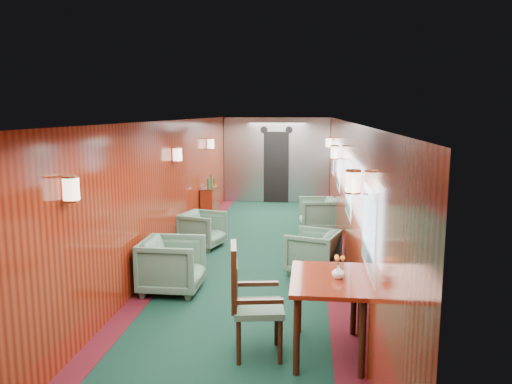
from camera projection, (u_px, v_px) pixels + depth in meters
room at (253, 168)px, 8.21m from camera, size 12.00×12.10×2.40m
bulkhead at (276, 160)px, 14.08m from camera, size 2.98×0.17×2.39m
windows_right at (343, 178)px, 8.33m from camera, size 0.02×8.60×0.80m
wall_sconces at (256, 155)px, 8.74m from camera, size 2.97×7.97×0.25m
dining_table at (328, 290)px, 5.22m from camera, size 0.78×1.12×0.84m
side_chair at (247, 296)px, 5.19m from camera, size 0.61×0.63×1.20m
credenza at (210, 204)px, 11.54m from camera, size 0.30×0.94×1.12m
flower_vase at (338, 272)px, 5.16m from camera, size 0.17×0.17×0.14m
armchair_left_near at (172, 265)px, 7.10m from camera, size 0.86×0.83×0.77m
armchair_left_far at (203, 230)px, 9.44m from camera, size 0.92×0.90×0.68m
armchair_right_near at (313, 252)px, 7.92m from camera, size 0.95×0.94×0.69m
armchair_right_far at (317, 214)px, 10.85m from camera, size 0.86×0.84×0.71m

